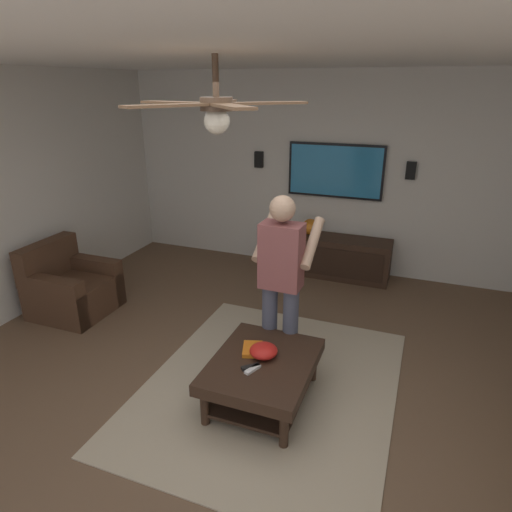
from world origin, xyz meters
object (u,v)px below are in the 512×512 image
remote_black (251,367)px  ceiling_fan (215,108)px  tv (335,171)px  media_console (326,256)px  wall_speaker_right (259,160)px  book (253,349)px  person_standing (282,274)px  vase_round (310,227)px  coffee_table (263,371)px  armchair (71,289)px  remote_white (253,369)px  bowl (264,351)px  wall_speaker_left (411,171)px

remote_black → ceiling_fan: 1.95m
tv → media_console: bearing=0.0°
remote_black → wall_speaker_right: wall_speaker_right is taller
book → ceiling_fan: 1.97m
person_standing → book: size_ratio=7.45×
vase_round → book: bearing=-175.2°
coffee_table → media_console: bearing=2.1°
armchair → remote_black: (-0.83, -2.56, 0.13)m
remote_white → bowl: bearing=18.2°
armchair → vase_round: bearing=42.9°
coffee_table → vase_round: vase_round is taller
coffee_table → person_standing: size_ratio=0.61×
armchair → wall_speaker_right: wall_speaker_right is taller
armchair → tv: 3.62m
armchair → remote_white: armchair is taller
tv → bowl: (-3.00, -0.09, -0.95)m
remote_black → ceiling_fan: bearing=179.6°
tv → bowl: tv is taller
bowl → remote_white: bearing=176.7°
media_console → ceiling_fan: size_ratio=1.48×
remote_white → vase_round: (2.99, 0.33, 0.25)m
person_standing → wall_speaker_right: bearing=26.1°
person_standing → wall_speaker_left: person_standing is taller
vase_round → coffee_table: bearing=-172.9°
coffee_table → ceiling_fan: bearing=143.4°
wall_speaker_right → remote_black: bearing=-160.3°
tv → wall_speaker_left: tv is taller
wall_speaker_left → ceiling_fan: 3.63m
coffee_table → tv: size_ratio=0.79×
media_console → wall_speaker_left: 1.55m
remote_black → vase_round: 2.99m
media_console → vase_round: vase_round is taller
media_console → tv: (0.24, 0.00, 1.13)m
remote_black → book: 0.24m
media_console → remote_white: size_ratio=11.33×
coffee_table → remote_white: (-0.16, 0.03, 0.12)m
person_standing → wall_speaker_left: (2.52, -0.88, 0.53)m
media_console → wall_speaker_right: wall_speaker_right is taller
tv → ceiling_fan: bearing=-1.9°
bowl → wall_speaker_left: 3.29m
book → wall_speaker_left: wall_speaker_left is taller
person_standing → tv: bearing=3.0°
book → ceiling_fan: (-0.38, 0.09, 1.93)m
coffee_table → remote_white: size_ratio=6.67×
media_console → tv: 1.15m
bowl → remote_black: bearing=169.0°
media_console → remote_white: media_console is taller
armchair → coffee_table: bearing=-15.4°
coffee_table → tv: 3.25m
armchair → coffee_table: size_ratio=0.82×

